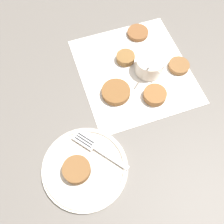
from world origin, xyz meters
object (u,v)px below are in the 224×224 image
(serving_plate, at_px, (85,168))
(fritter_on_plate, at_px, (77,170))
(sauce_bowl, at_px, (150,65))
(fork, at_px, (95,147))

(serving_plate, xyz_separation_m, fritter_on_plate, (-0.00, -0.02, 0.02))
(sauce_bowl, bearing_deg, fritter_on_plate, -61.11)
(fritter_on_plate, xyz_separation_m, fork, (-0.03, 0.07, -0.01))
(serving_plate, height_order, fork, fork)
(fork, bearing_deg, fritter_on_plate, -63.55)
(sauce_bowl, distance_m, fritter_on_plate, 0.37)
(sauce_bowl, relative_size, fork, 0.60)
(fritter_on_plate, bearing_deg, fork, 116.45)
(fritter_on_plate, height_order, fork, fritter_on_plate)
(serving_plate, xyz_separation_m, fork, (-0.03, 0.05, 0.01))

